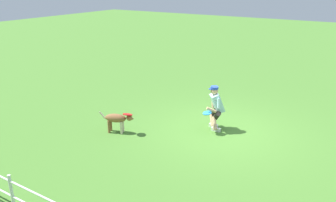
% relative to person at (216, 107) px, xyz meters
% --- Properties ---
extents(ground_plane, '(60.00, 60.00, 0.00)m').
position_rel_person_xyz_m(ground_plane, '(-0.31, 0.05, -0.70)').
color(ground_plane, '#487C2E').
extents(person, '(0.57, 0.71, 1.29)m').
position_rel_person_xyz_m(person, '(0.00, 0.00, 0.00)').
color(person, silver).
rests_on(person, ground_plane).
extents(dog, '(0.99, 0.45, 0.60)m').
position_rel_person_xyz_m(dog, '(2.22, 1.68, -0.29)').
color(dog, brown).
rests_on(dog, ground_plane).
extents(frisbee_flying, '(0.38, 0.37, 0.11)m').
position_rel_person_xyz_m(frisbee_flying, '(1.92, 1.60, -0.11)').
color(frisbee_flying, red).
extents(frisbee_held, '(0.31, 0.31, 0.08)m').
position_rel_person_xyz_m(frisbee_held, '(0.08, 0.38, -0.09)').
color(frisbee_held, '#2F94ED').
rests_on(frisbee_held, person).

